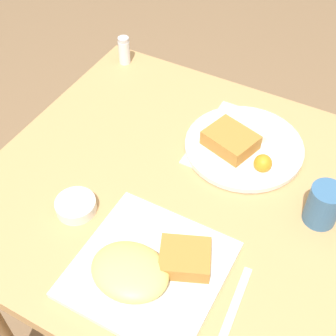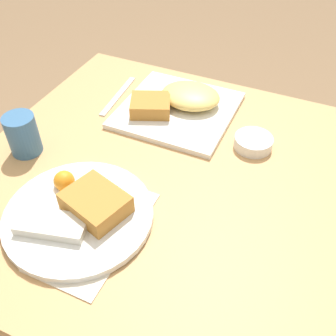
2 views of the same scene
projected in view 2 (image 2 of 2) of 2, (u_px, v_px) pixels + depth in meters
ground_plane at (166, 328)px, 1.41m from camera, size 8.00×8.00×0.00m
dining_table at (164, 204)px, 0.95m from camera, size 0.87×0.86×0.78m
menu_card at (96, 230)px, 0.76m from camera, size 0.15×0.27×0.00m
plate_square_near at (179, 104)px, 1.04m from camera, size 0.29×0.29×0.06m
plate_oval_far at (80, 211)px, 0.77m from camera, size 0.30×0.30×0.05m
sauce_ramekin at (253, 142)px, 0.94m from camera, size 0.09×0.09×0.03m
butter_knife at (118, 96)px, 1.10m from camera, size 0.03×0.20×0.00m
coffee_mug at (23, 135)px, 0.90m from camera, size 0.07×0.07×0.10m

